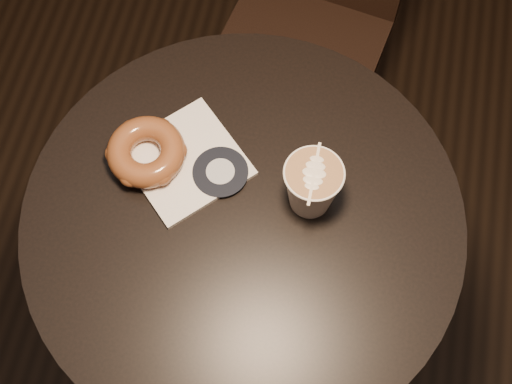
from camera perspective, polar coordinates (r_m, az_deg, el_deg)
cafe_table at (r=1.30m, az=-0.91°, el=-5.27°), size 0.70×0.70×0.75m
pastry_bag at (r=1.16m, az=-5.66°, el=2.49°), size 0.24×0.24×0.01m
doughnut at (r=1.15m, az=-8.79°, el=3.20°), size 0.13×0.13×0.04m
latte_cup at (r=1.08m, az=4.49°, el=0.41°), size 0.09×0.09×0.10m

